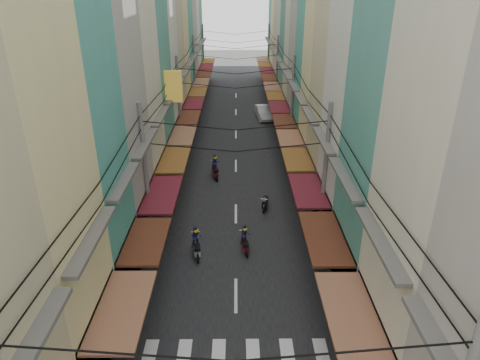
{
  "coord_description": "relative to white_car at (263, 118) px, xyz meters",
  "views": [
    {
      "loc": [
        0.06,
        -18.35,
        13.73
      ],
      "look_at": [
        0.27,
        5.71,
        2.57
      ],
      "focal_mm": 32.0,
      "sensor_mm": 36.0,
      "label": 1
    }
  ],
  "objects": [
    {
      "name": "ground",
      "position": [
        -3.05,
        -27.5,
        0.0
      ],
      "size": [
        160.0,
        160.0,
        0.0
      ],
      "primitive_type": "plane",
      "color": "#63635E",
      "rests_on": "ground"
    },
    {
      "name": "building_row_left",
      "position": [
        -10.97,
        -10.93,
        9.78
      ],
      "size": [
        7.8,
        67.67,
        23.7
      ],
      "color": "beige",
      "rests_on": "ground"
    },
    {
      "name": "market_umbrella",
      "position": [
        3.15,
        -28.3,
        1.88
      ],
      "size": [
        2.02,
        2.02,
        2.13
      ],
      "color": "#B2B2B7",
      "rests_on": "ground"
    },
    {
      "name": "white_car",
      "position": [
        0.0,
        0.0,
        0.0
      ],
      "size": [
        5.14,
        2.56,
        1.74
      ],
      "primitive_type": "imported",
      "rotation": [
        0.0,
        0.0,
        0.13
      ],
      "color": "#BCBCC0",
      "rests_on": "ground"
    },
    {
      "name": "pedestrians",
      "position": [
        -7.71,
        -25.37,
        1.06
      ],
      "size": [
        13.75,
        26.36,
        2.24
      ],
      "color": "black",
      "rests_on": "ground"
    },
    {
      "name": "moving_scooters",
      "position": [
        -3.92,
        -21.81,
        0.54
      ],
      "size": [
        4.49,
        12.21,
        1.88
      ],
      "color": "black",
      "rests_on": "ground"
    },
    {
      "name": "bicycle",
      "position": [
        3.27,
        -30.5,
        0.0
      ],
      "size": [
        1.76,
        0.9,
        1.16
      ],
      "primitive_type": "imported",
      "rotation": [
        0.0,
        0.0,
        1.74
      ],
      "color": "black",
      "rests_on": "ground"
    },
    {
      "name": "sidewalk_left",
      "position": [
        -9.55,
        -7.5,
        0.03
      ],
      "size": [
        3.0,
        80.0,
        0.06
      ],
      "primitive_type": "cube",
      "color": "gray",
      "rests_on": "ground"
    },
    {
      "name": "road",
      "position": [
        -3.05,
        -7.5,
        0.01
      ],
      "size": [
        10.0,
        80.0,
        0.02
      ],
      "primitive_type": "cube",
      "color": "black",
      "rests_on": "ground"
    },
    {
      "name": "parked_scooters",
      "position": [
        1.67,
        -32.12,
        0.46
      ],
      "size": [
        13.09,
        12.45,
        0.98
      ],
      "color": "black",
      "rests_on": "ground"
    },
    {
      "name": "traffic_sign",
      "position": [
        2.08,
        -27.77,
        2.23
      ],
      "size": [
        0.1,
        0.67,
        3.05
      ],
      "color": "slate",
      "rests_on": "ground"
    },
    {
      "name": "utility_poles",
      "position": [
        -3.05,
        -12.48,
        6.59
      ],
      "size": [
        10.2,
        66.13,
        8.2
      ],
      "color": "slate",
      "rests_on": "ground"
    },
    {
      "name": "sidewalk_right",
      "position": [
        3.45,
        -7.5,
        0.03
      ],
      "size": [
        3.0,
        80.0,
        0.06
      ],
      "primitive_type": "cube",
      "color": "gray",
      "rests_on": "ground"
    },
    {
      "name": "building_row_right",
      "position": [
        4.86,
        -11.05,
        9.41
      ],
      "size": [
        7.8,
        68.98,
        22.59
      ],
      "color": "teal",
      "rests_on": "ground"
    }
  ]
}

